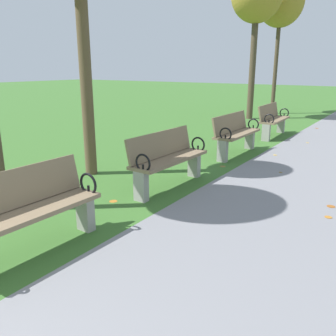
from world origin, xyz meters
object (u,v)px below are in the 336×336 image
at_px(park_bench_4, 235,133).
at_px(park_bench_5, 273,119).
at_px(park_bench_3, 168,158).
at_px(park_bench_2, 25,211).
at_px(tree_4, 281,2).

bearing_deg(park_bench_4, park_bench_5, 90.00).
xyz_separation_m(park_bench_3, park_bench_4, (-0.00, 2.70, 0.00)).
relative_size(park_bench_3, park_bench_5, 1.00).
relative_size(park_bench_2, park_bench_5, 1.00).
xyz_separation_m(park_bench_5, tree_4, (-1.63, 5.02, 3.83)).
relative_size(park_bench_4, park_bench_5, 0.99).
bearing_deg(park_bench_2, park_bench_4, 90.00).
xyz_separation_m(park_bench_2, park_bench_3, (-0.00, 2.61, 0.00)).
bearing_deg(tree_4, park_bench_3, -80.98).
bearing_deg(park_bench_3, park_bench_5, 90.00).
bearing_deg(park_bench_5, tree_4, 108.03).
xyz_separation_m(park_bench_4, park_bench_5, (0.00, 2.58, 0.00)).
distance_m(park_bench_4, park_bench_5, 2.58).
xyz_separation_m(park_bench_3, park_bench_5, (0.00, 5.27, 0.00)).
height_order(park_bench_3, park_bench_4, same).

